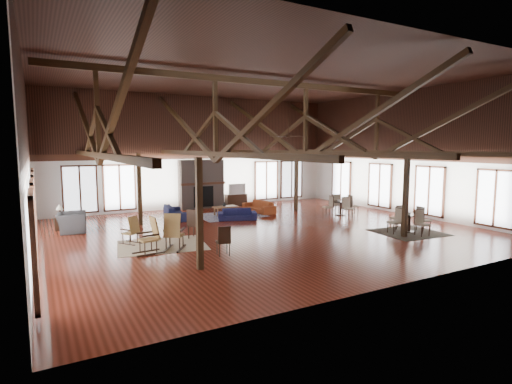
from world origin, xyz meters
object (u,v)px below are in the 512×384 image
cafe_table_far (341,206)px  coffee_table (225,207)px  sofa_navy_left (175,212)px  sofa_navy_front (237,214)px  sofa_orange (259,207)px  armchair (71,222)px  cafe_table_near (409,220)px  tv_console (236,200)px

cafe_table_far → coffee_table: bearing=151.3°
sofa_navy_left → sofa_navy_front: bearing=-116.1°
coffee_table → cafe_table_far: 5.59m
sofa_navy_front → sofa_navy_left: bearing=165.6°
sofa_orange → armchair: size_ratio=1.67×
sofa_navy_left → armchair: bearing=109.3°
coffee_table → cafe_table_near: 8.37m
sofa_orange → cafe_table_near: bearing=16.7°
sofa_orange → tv_console: 2.83m
cafe_table_near → cafe_table_far: (0.22, 4.25, -0.01)m
sofa_navy_left → cafe_table_far: (7.33, -2.97, 0.17)m
sofa_navy_front → coffee_table: 1.35m
sofa_navy_front → tv_console: bearing=84.6°
sofa_navy_left → armchair: size_ratio=1.73×
sofa_orange → cafe_table_far: bearing=43.1°
sofa_navy_left → sofa_orange: bearing=-85.5°
coffee_table → armchair: bearing=-179.8°
tv_console → coffee_table: bearing=-124.7°
sofa_navy_left → cafe_table_near: 10.13m
sofa_navy_front → cafe_table_far: cafe_table_far is taller
coffee_table → sofa_orange: bearing=-4.5°
sofa_navy_left → armchair: (-4.41, -0.86, 0.08)m
coffee_table → cafe_table_far: bearing=-33.2°
armchair → cafe_table_near: bearing=-111.7°
sofa_navy_front → armchair: 6.85m
cafe_table_far → sofa_orange: bearing=138.6°
sofa_orange → cafe_table_near: cafe_table_near is taller
coffee_table → cafe_table_near: (4.68, -6.93, 0.10)m
sofa_orange → cafe_table_near: 7.49m
cafe_table_far → tv_console: (-2.95, 5.51, -0.17)m
sofa_navy_left → tv_console: 5.06m
sofa_navy_front → armchair: armchair is taller
armchair → cafe_table_near: cafe_table_near is taller
sofa_navy_front → coffee_table: sofa_navy_front is taller
sofa_orange → coffee_table: (-1.86, -0.00, 0.10)m
sofa_orange → cafe_table_far: 4.06m
cafe_table_near → cafe_table_far: size_ratio=1.02×
cafe_table_near → cafe_table_far: bearing=87.0°
sofa_navy_left → armchair: 4.50m
sofa_orange → sofa_navy_front: bearing=-59.9°
sofa_orange → sofa_navy_left: bearing=-99.3°
sofa_orange → armchair: bearing=-91.7°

